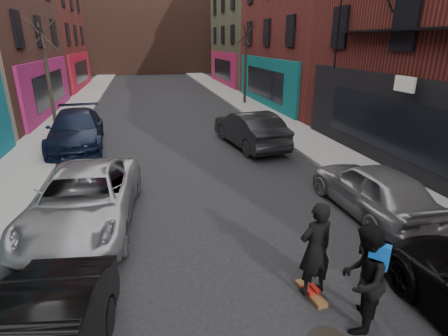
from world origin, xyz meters
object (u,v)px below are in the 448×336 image
parked_left_far (85,199)px  tree_left_far (46,67)px  parked_right_end (250,129)px  tree_right_far (246,57)px  parked_left_end (76,129)px  skateboard (311,293)px  parked_right_far (373,189)px  skateboarder (315,249)px  pedestrian (363,279)px

parked_left_far → tree_left_far: bearing=109.7°
parked_right_end → tree_right_far: bearing=-113.1°
parked_left_end → skateboard: size_ratio=7.07×
parked_left_end → parked_right_end: (7.80, -1.69, 0.00)m
skateboard → parked_right_far: bearing=32.9°
parked_left_far → skateboarder: (4.57, -3.90, 0.28)m
parked_right_end → skateboard: (-1.83, -10.09, -0.77)m
tree_right_far → parked_right_end: size_ratio=1.37×
tree_right_far → parked_left_end: (-10.80, -9.38, -2.71)m
skateboarder → pedestrian: skateboarder is taller
parked_right_end → pedestrian: pedestrian is taller
tree_right_far → parked_right_far: 18.60m
tree_left_far → pedestrian: bearing=-63.5°
parked_right_far → parked_right_end: parked_right_end is taller
parked_right_far → skateboarder: skateboarder is taller
parked_right_end → tree_left_far: bearing=-36.3°
parked_left_end → parked_right_far: parked_left_end is taller
parked_right_end → pedestrian: size_ratio=2.58×
parked_left_far → parked_right_end: bearing=48.8°
parked_left_end → parked_right_end: 7.98m
tree_left_far → parked_right_far: 16.60m
parked_right_end → parked_right_far: bearing=92.9°
parked_left_end → skateboard: bearing=-67.3°
parked_right_far → pedestrian: 4.66m
parked_left_far → pedestrian: bearing=-39.0°
parked_right_far → skateboard: size_ratio=5.48×
tree_left_far → parked_left_end: (1.60, -3.38, -2.56)m
skateboard → tree_left_far: bearing=108.2°
parked_right_far → skateboard: parked_right_far is taller
parked_left_end → skateboarder: (5.97, -11.77, 0.22)m
pedestrian → skateboard: bearing=-107.8°
parked_left_end → skateboard: 13.22m
parked_right_end → skateboard: size_ratio=6.23×
parked_right_end → skateboarder: bearing=71.8°
tree_left_far → skateboarder: (7.57, -15.16, -2.34)m
tree_right_far → tree_left_far: bearing=-154.2°
parked_left_far → parked_left_end: size_ratio=0.97×
parked_right_far → skateboard: 4.35m
pedestrian → tree_left_far: bearing=-106.8°
tree_left_far → parked_left_end: size_ratio=1.15×
tree_right_far → pedestrian: bearing=-101.3°
tree_right_far → parked_left_end: 14.56m
parked_left_end → pedestrian: pedestrian is taller
tree_left_far → parked_right_far: bearing=-48.8°
tree_left_far → skateboarder: bearing=-63.4°
tree_left_far → skateboard: bearing=-63.4°
parked_right_end → skateboard: parked_right_end is taller
parked_right_far → tree_right_far: bearing=-95.5°
parked_left_end → skateboard: parked_left_end is taller
parked_left_end → pedestrian: size_ratio=2.93×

